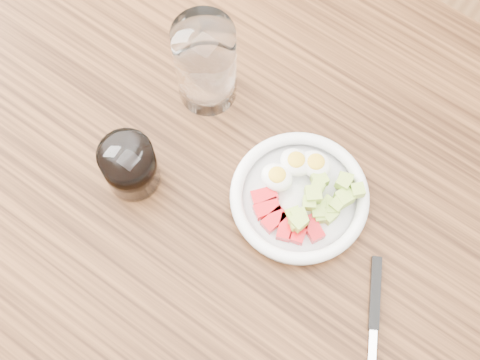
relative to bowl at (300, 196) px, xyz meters
name	(u,v)px	position (x,y,z in m)	size (l,w,h in m)	color
ground	(241,298)	(-0.07, -0.04, -0.79)	(4.00, 4.00, 0.00)	brown
dining_table	(242,218)	(-0.07, -0.04, -0.12)	(1.50, 0.90, 0.77)	brown
bowl	(300,196)	(0.00, 0.00, 0.00)	(0.19, 0.19, 0.05)	white
fork	(374,314)	(0.17, -0.08, -0.01)	(0.11, 0.19, 0.01)	black
water_glass	(206,64)	(-0.21, 0.06, 0.06)	(0.09, 0.09, 0.15)	white
coffee_glass	(130,166)	(-0.21, -0.11, 0.02)	(0.08, 0.08, 0.09)	white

